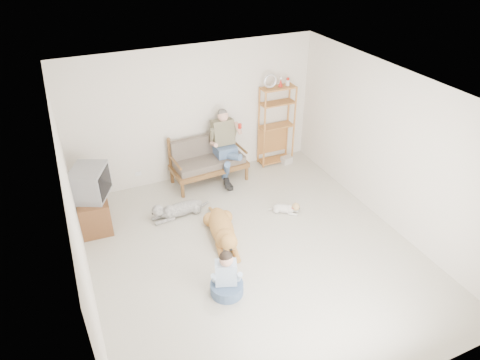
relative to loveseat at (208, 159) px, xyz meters
name	(u,v)px	position (x,y,z in m)	size (l,w,h in m)	color
floor	(254,253)	(-0.11, -2.43, -0.49)	(5.50, 5.50, 0.00)	silver
ceiling	(258,94)	(-0.11, -2.43, 2.21)	(5.50, 5.50, 0.00)	silver
wall_back	(195,114)	(-0.11, 0.32, 0.86)	(5.00, 5.00, 0.00)	beige
wall_front	(380,322)	(-0.11, -5.18, 0.86)	(5.00, 5.00, 0.00)	beige
wall_left	(77,226)	(-2.61, -2.43, 0.86)	(5.50, 5.50, 0.00)	beige
wall_right	(391,150)	(2.39, -2.43, 0.86)	(5.50, 5.50, 0.00)	beige
loveseat	(208,159)	(0.00, 0.00, 0.00)	(1.54, 0.79, 0.95)	brown
man	(226,151)	(0.33, -0.19, 0.20)	(0.56, 0.81, 1.30)	slate
etagere	(276,125)	(1.61, 0.12, 0.40)	(0.76, 0.33, 2.01)	#BF7A3C
book_stack	(287,160)	(1.81, -0.05, -0.41)	(0.23, 0.17, 0.15)	beige
tv_stand	(94,210)	(-2.34, -0.61, -0.19)	(0.55, 0.93, 0.60)	brown
crt_tv	(90,183)	(-2.31, -0.63, 0.38)	(0.74, 0.80, 0.54)	gray
wall_outlet	(138,174)	(-1.36, 0.30, -0.19)	(0.12, 0.02, 0.08)	silver
golden_retriever	(223,231)	(-0.45, -1.93, -0.29)	(0.58, 1.58, 0.48)	#C08042
shaggy_dog	(176,210)	(-0.97, -0.96, -0.34)	(1.18, 0.36, 0.35)	silver
terrier	(287,208)	(0.92, -1.68, -0.39)	(0.52, 0.43, 0.23)	silver
child	(226,278)	(-0.84, -3.04, -0.21)	(0.48, 0.48, 0.76)	slate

